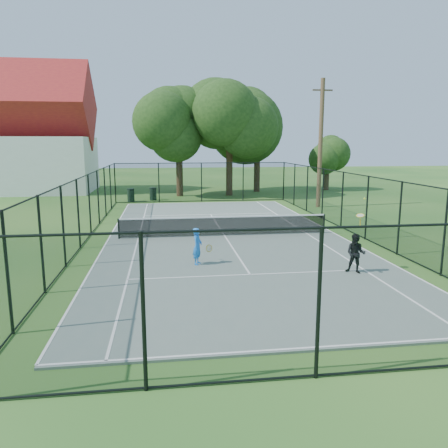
{
  "coord_description": "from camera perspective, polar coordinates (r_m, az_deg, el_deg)",
  "views": [
    {
      "loc": [
        -2.82,
        -20.47,
        4.49
      ],
      "look_at": [
        -0.44,
        -3.0,
        1.2
      ],
      "focal_mm": 35.0,
      "sensor_mm": 36.0,
      "label": 1
    }
  ],
  "objects": [
    {
      "name": "tennis_court",
      "position": [
        21.14,
        0.07,
        -1.61
      ],
      "size": [
        11.0,
        24.0,
        0.06
      ],
      "primitive_type": "cube",
      "color": "slate",
      "rests_on": "ground"
    },
    {
      "name": "fence",
      "position": [
        20.88,
        0.07,
        2.34
      ],
      "size": [
        13.1,
        26.1,
        3.0
      ],
      "color": "black",
      "rests_on": "ground"
    },
    {
      "name": "tree_near_right",
      "position": [
        40.76,
        4.4,
        12.59
      ],
      "size": [
        6.77,
        6.77,
        9.34
      ],
      "color": "#332114",
      "rests_on": "ground"
    },
    {
      "name": "building",
      "position": [
        44.78,
        -26.67,
        10.04
      ],
      "size": [
        15.3,
        8.15,
        11.87
      ],
      "color": "silver",
      "rests_on": "ground"
    },
    {
      "name": "player_blue",
      "position": [
        16.11,
        -3.48,
        -2.92
      ],
      "size": [
        0.83,
        0.58,
        1.36
      ],
      "color": "blue",
      "rests_on": "tennis_court"
    },
    {
      "name": "ground",
      "position": [
        21.15,
        0.07,
        -1.69
      ],
      "size": [
        120.0,
        120.0,
        0.0
      ],
      "primitive_type": "plane",
      "color": "#1D4F1B"
    },
    {
      "name": "player_black",
      "position": [
        15.68,
        16.83,
        -3.69
      ],
      "size": [
        0.98,
        1.1,
        2.53
      ],
      "color": "black",
      "rests_on": "tennis_court"
    },
    {
      "name": "tree_near_mid",
      "position": [
        37.67,
        0.71,
        12.69
      ],
      "size": [
        7.3,
        7.3,
        9.54
      ],
      "color": "#332114",
      "rests_on": "ground"
    },
    {
      "name": "tree_near_left",
      "position": [
        37.32,
        -5.93,
        11.38
      ],
      "size": [
        6.3,
        6.3,
        8.21
      ],
      "color": "#332114",
      "rests_on": "ground"
    },
    {
      "name": "trash_bin_left",
      "position": [
        34.53,
        -12.07,
        3.73
      ],
      "size": [
        0.58,
        0.58,
        1.01
      ],
      "color": "black",
      "rests_on": "ground"
    },
    {
      "name": "utility_pole",
      "position": [
        31.37,
        12.49,
        10.26
      ],
      "size": [
        1.4,
        0.3,
        8.78
      ],
      "color": "#4C3823",
      "rests_on": "ground"
    },
    {
      "name": "tennis_net",
      "position": [
        21.03,
        0.07,
        -0.15
      ],
      "size": [
        10.08,
        0.08,
        0.95
      ],
      "color": "black",
      "rests_on": "tennis_court"
    },
    {
      "name": "tree_far_right",
      "position": [
        43.34,
        13.32,
        8.54
      ],
      "size": [
        3.87,
        3.87,
        5.12
      ],
      "color": "#332114",
      "rests_on": "ground"
    },
    {
      "name": "trash_bin_right",
      "position": [
        34.97,
        -9.25,
        3.9
      ],
      "size": [
        0.58,
        0.58,
        1.01
      ],
      "color": "black",
      "rests_on": "ground"
    }
  ]
}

